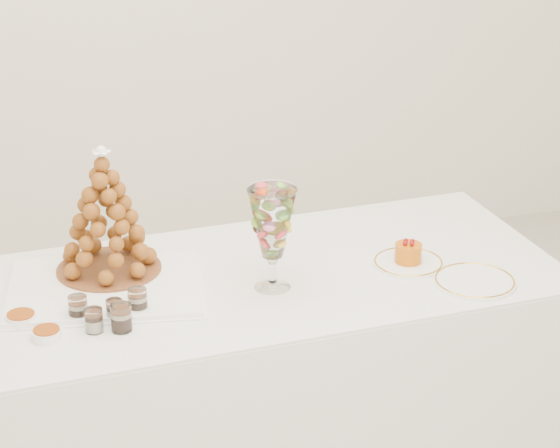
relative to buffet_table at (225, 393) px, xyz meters
name	(u,v)px	position (x,y,z in m)	size (l,w,h in m)	color
buffet_table	(225,393)	(0.00, 0.00, 0.00)	(2.09, 0.91, 0.78)	white
lace_tray	(104,288)	(-0.35, 0.04, 0.40)	(0.55, 0.42, 0.02)	white
macaron_vase	(272,224)	(0.13, -0.08, 0.59)	(0.14, 0.14, 0.31)	white
cake_plate	(408,263)	(0.58, -0.05, 0.40)	(0.22, 0.22, 0.01)	white
spare_plate	(475,282)	(0.72, -0.23, 0.40)	(0.25, 0.25, 0.01)	white
verrine_a	(78,308)	(-0.44, -0.12, 0.43)	(0.05, 0.05, 0.07)	white
verrine_b	(115,310)	(-0.35, -0.15, 0.42)	(0.05, 0.05, 0.06)	white
verrine_c	(138,301)	(-0.28, -0.12, 0.43)	(0.06, 0.06, 0.07)	white
verrine_d	(94,320)	(-0.41, -0.20, 0.42)	(0.05, 0.05, 0.07)	white
verrine_e	(121,318)	(-0.34, -0.21, 0.43)	(0.06, 0.06, 0.08)	white
ramekin_back	(21,319)	(-0.60, -0.09, 0.40)	(0.09, 0.09, 0.03)	white
ramekin_front	(47,334)	(-0.54, -0.20, 0.40)	(0.08, 0.08, 0.03)	white
croquembouche	(105,211)	(-0.32, 0.14, 0.60)	(0.32, 0.32, 0.39)	brown
mousse_cake	(408,253)	(0.58, -0.05, 0.43)	(0.08, 0.08, 0.07)	#C25C09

